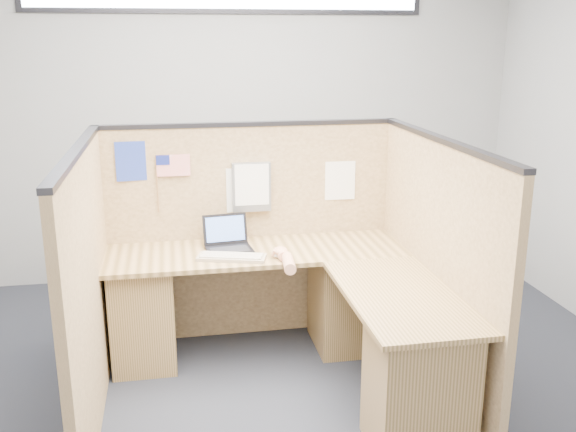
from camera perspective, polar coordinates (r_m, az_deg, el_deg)
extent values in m
plane|color=black|center=(3.92, -1.25, -16.40)|extent=(5.00, 5.00, 0.00)
plane|color=#96989B|center=(5.60, -5.11, 8.62)|extent=(5.00, 0.00, 5.00)
plane|color=#96989B|center=(1.34, 14.74, -15.39)|extent=(5.00, 0.00, 5.00)
cube|color=brown|center=(4.51, -3.36, -1.51)|extent=(2.05, 0.05, 1.50)
cube|color=#232328|center=(4.35, -3.52, 8.17)|extent=(2.05, 0.06, 0.03)
cube|color=brown|center=(3.66, -17.31, -6.38)|extent=(0.05, 1.80, 1.50)
cube|color=#232328|center=(3.46, -18.34, 5.47)|extent=(0.06, 1.80, 0.03)
cube|color=brown|center=(3.94, 12.99, -4.49)|extent=(0.05, 1.80, 1.50)
cube|color=#232328|center=(3.75, 13.71, 6.56)|extent=(0.06, 1.80, 0.03)
cube|color=brown|center=(4.22, -2.79, -3.25)|extent=(1.95, 0.60, 0.03)
cube|color=brown|center=(3.58, 10.03, -7.03)|extent=(0.60, 1.15, 0.03)
cube|color=brown|center=(4.32, -12.73, -8.34)|extent=(0.40, 0.50, 0.70)
cube|color=brown|center=(4.46, 4.99, -7.22)|extent=(0.40, 0.50, 0.70)
cube|color=brown|center=(3.47, 11.62, -14.58)|extent=(0.50, 0.40, 0.70)
cube|color=black|center=(4.20, -5.22, -3.04)|extent=(0.32, 0.25, 0.02)
cube|color=black|center=(4.30, -5.43, -1.12)|extent=(0.30, 0.09, 0.20)
cube|color=#4562A4|center=(4.29, -5.42, -1.16)|extent=(0.26, 0.07, 0.16)
cube|color=gray|center=(4.05, -5.03, -3.70)|extent=(0.45, 0.26, 0.02)
cube|color=silver|center=(4.05, -5.04, -3.50)|extent=(0.41, 0.22, 0.01)
ellipsoid|color=silver|center=(4.06, -0.66, -3.44)|extent=(0.12, 0.08, 0.04)
ellipsoid|color=tan|center=(4.04, -0.65, -3.12)|extent=(0.09, 0.11, 0.05)
cylinder|color=tan|center=(4.00, -0.46, -3.55)|extent=(0.06, 0.05, 0.06)
cylinder|color=tan|center=(3.87, 0.06, -4.21)|extent=(0.10, 0.26, 0.08)
cube|color=#22389C|center=(4.33, -13.80, 4.74)|extent=(0.20, 0.02, 0.26)
cylinder|color=olive|center=(4.34, -11.55, 2.80)|extent=(0.01, 0.01, 0.39)
cube|color=red|center=(4.32, -10.16, 4.45)|extent=(0.22, 0.00, 0.14)
cube|color=navy|center=(4.31, -11.07, 4.90)|extent=(0.09, 0.00, 0.07)
cube|color=slate|center=(4.37, -3.27, 2.59)|extent=(0.26, 0.05, 0.34)
cube|color=white|center=(4.34, -3.23, 2.79)|extent=(0.23, 0.01, 0.28)
cube|color=white|center=(4.39, -3.93, 2.31)|extent=(0.24, 0.00, 0.31)
cube|color=white|center=(4.51, 4.65, 3.15)|extent=(0.21, 0.01, 0.27)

